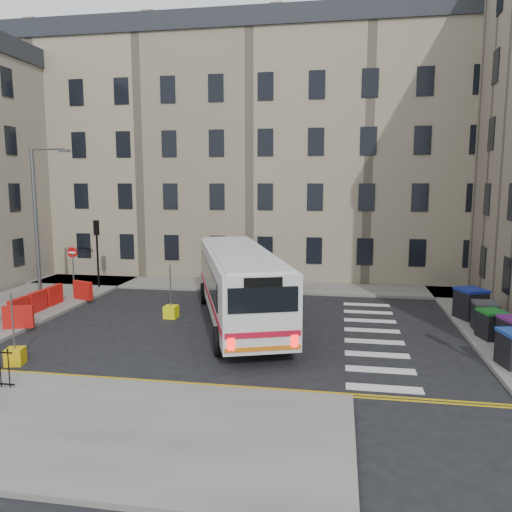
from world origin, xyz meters
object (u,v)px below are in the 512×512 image
(streetlamp, at_px, (36,225))
(bollard_chevron, at_px, (15,356))
(wheelie_bin_c, at_px, (491,324))
(wheelie_bin_d, at_px, (485,316))
(wheelie_bin_e, at_px, (471,303))
(bus, at_px, (239,282))
(bollard_yellow, at_px, (171,312))

(streetlamp, relative_size, bollard_chevron, 13.57)
(bollard_chevron, bearing_deg, wheelie_bin_c, 17.68)
(wheelie_bin_d, height_order, wheelie_bin_e, wheelie_bin_e)
(wheelie_bin_c, distance_m, wheelie_bin_e, 3.08)
(wheelie_bin_d, height_order, bollard_chevron, wheelie_bin_d)
(wheelie_bin_c, xyz_separation_m, wheelie_bin_d, (0.06, 1.17, 0.04))
(bus, xyz_separation_m, wheelie_bin_c, (10.73, -1.11, -1.19))
(bollard_yellow, height_order, bollard_chevron, same)
(bus, relative_size, wheelie_bin_d, 10.05)
(wheelie_bin_d, distance_m, wheelie_bin_e, 1.91)
(streetlamp, distance_m, wheelie_bin_d, 22.09)
(wheelie_bin_e, height_order, bollard_chevron, wheelie_bin_e)
(wheelie_bin_d, relative_size, bollard_chevron, 2.07)
(bollard_yellow, bearing_deg, wheelie_bin_e, 7.04)
(wheelie_bin_d, bearing_deg, bus, -179.31)
(wheelie_bin_c, height_order, bollard_yellow, wheelie_bin_c)
(streetlamp, xyz_separation_m, wheelie_bin_d, (21.76, -1.23, -3.56))
(wheelie_bin_c, xyz_separation_m, bollard_yellow, (-14.15, 1.34, -0.44))
(streetlamp, distance_m, bus, 11.30)
(wheelie_bin_c, bearing_deg, wheelie_bin_e, 76.10)
(wheelie_bin_d, bearing_deg, wheelie_bin_c, -92.65)
(wheelie_bin_c, bearing_deg, streetlamp, 158.39)
(bollard_chevron, bearing_deg, streetlamp, 117.33)
(wheelie_bin_c, height_order, wheelie_bin_d, wheelie_bin_d)
(bus, bearing_deg, streetlamp, 154.18)
(wheelie_bin_e, bearing_deg, wheelie_bin_c, -110.72)
(streetlamp, height_order, wheelie_bin_d, streetlamp)
(bus, distance_m, wheelie_bin_c, 10.86)
(wheelie_bin_d, xyz_separation_m, bollard_chevron, (-17.63, -6.77, -0.48))
(wheelie_bin_c, xyz_separation_m, wheelie_bin_e, (-0.07, 3.07, 0.13))
(wheelie_bin_e, bearing_deg, wheelie_bin_d, -108.00)
(bus, distance_m, bollard_yellow, 3.79)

